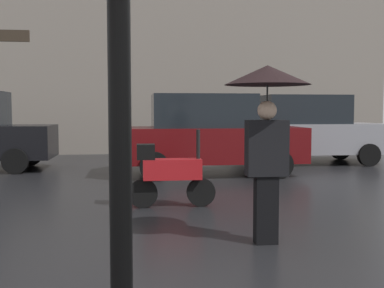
{
  "coord_description": "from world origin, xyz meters",
  "views": [
    {
      "loc": [
        -0.27,
        -2.31,
        1.54
      ],
      "look_at": [
        0.65,
        5.1,
        1.0
      ],
      "focal_mm": 43.92,
      "sensor_mm": 36.0,
      "label": 1
    }
  ],
  "objects_px": {
    "pedestrian_with_umbrella": "(267,105)",
    "parked_car_right": "(307,129)",
    "parked_scooter": "(169,173)",
    "parked_car_left": "(209,134)"
  },
  "relations": [
    {
      "from": "pedestrian_with_umbrella",
      "to": "parked_car_right",
      "type": "relative_size",
      "value": 0.48
    },
    {
      "from": "pedestrian_with_umbrella",
      "to": "parked_scooter",
      "type": "xyz_separation_m",
      "value": [
        -0.96,
        2.17,
        -1.04
      ]
    },
    {
      "from": "parked_scooter",
      "to": "parked_car_right",
      "type": "height_order",
      "value": "parked_car_right"
    },
    {
      "from": "pedestrian_with_umbrella",
      "to": "parked_car_right",
      "type": "xyz_separation_m",
      "value": [
        3.45,
        7.84,
        -0.61
      ]
    },
    {
      "from": "parked_car_left",
      "to": "parked_car_right",
      "type": "xyz_separation_m",
      "value": [
        3.2,
        2.01,
        0.02
      ]
    },
    {
      "from": "pedestrian_with_umbrella",
      "to": "parked_car_left",
      "type": "height_order",
      "value": "pedestrian_with_umbrella"
    },
    {
      "from": "parked_car_left",
      "to": "parked_car_right",
      "type": "distance_m",
      "value": 3.77
    },
    {
      "from": "pedestrian_with_umbrella",
      "to": "parked_car_right",
      "type": "bearing_deg",
      "value": -78.04
    },
    {
      "from": "parked_scooter",
      "to": "parked_car_left",
      "type": "bearing_deg",
      "value": 92.27
    },
    {
      "from": "parked_car_left",
      "to": "pedestrian_with_umbrella",
      "type": "bearing_deg",
      "value": 85.57
    }
  ]
}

